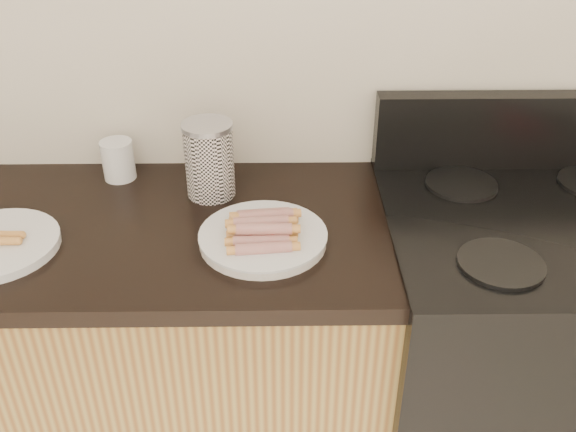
{
  "coord_description": "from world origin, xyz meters",
  "views": [
    {
      "loc": [
        0.15,
        0.43,
        1.7
      ],
      "look_at": [
        0.17,
        1.62,
        0.96
      ],
      "focal_mm": 40.0,
      "sensor_mm": 36.0,
      "label": 1
    }
  ],
  "objects_px": {
    "stove": "(515,364)",
    "main_plate": "(263,239)",
    "canister": "(209,159)",
    "mug": "(118,160)"
  },
  "relations": [
    {
      "from": "main_plate",
      "to": "canister",
      "type": "bearing_deg",
      "value": 121.28
    },
    {
      "from": "stove",
      "to": "main_plate",
      "type": "xyz_separation_m",
      "value": [
        -0.67,
        -0.06,
        0.45
      ]
    },
    {
      "from": "main_plate",
      "to": "mug",
      "type": "bearing_deg",
      "value": 141.03
    },
    {
      "from": "canister",
      "to": "mug",
      "type": "xyz_separation_m",
      "value": [
        -0.25,
        0.09,
        -0.04
      ]
    },
    {
      "from": "main_plate",
      "to": "canister",
      "type": "xyz_separation_m",
      "value": [
        -0.13,
        0.22,
        0.09
      ]
    },
    {
      "from": "stove",
      "to": "main_plate",
      "type": "bearing_deg",
      "value": -174.64
    },
    {
      "from": "canister",
      "to": "mug",
      "type": "relative_size",
      "value": 1.85
    },
    {
      "from": "stove",
      "to": "canister",
      "type": "relative_size",
      "value": 4.78
    },
    {
      "from": "stove",
      "to": "canister",
      "type": "height_order",
      "value": "canister"
    },
    {
      "from": "mug",
      "to": "main_plate",
      "type": "bearing_deg",
      "value": -38.97
    }
  ]
}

